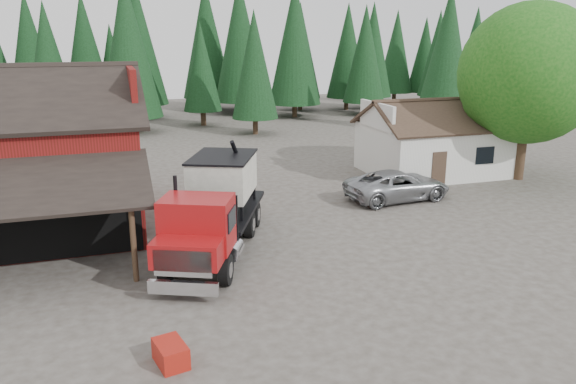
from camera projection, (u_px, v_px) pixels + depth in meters
name	position (u px, v px, depth m)	size (l,w,h in m)	color
ground	(307.00, 284.00, 19.43)	(120.00, 120.00, 0.00)	#423D34
farmhouse	(434.00, 146.00, 34.71)	(8.60, 6.42, 4.65)	silver
deciduous_tree	(530.00, 79.00, 31.98)	(8.00, 8.00, 10.20)	#382619
conifer_backdrop	(170.00, 118.00, 57.92)	(76.00, 16.00, 16.00)	black
near_pine_b	(254.00, 65.00, 47.09)	(3.96, 3.96, 10.40)	#382619
near_pine_c	(448.00, 52.00, 47.87)	(4.84, 4.84, 12.40)	#382619
near_pine_d	(128.00, 46.00, 47.40)	(5.28, 5.28, 13.40)	#382619
feed_truck	(215.00, 205.00, 21.89)	(5.92, 9.33, 4.12)	black
silver_car	(398.00, 185.00, 29.20)	(2.57, 5.57, 1.55)	#9D9FA4
equip_box	(171.00, 354.00, 14.66)	(0.70, 1.10, 0.60)	maroon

